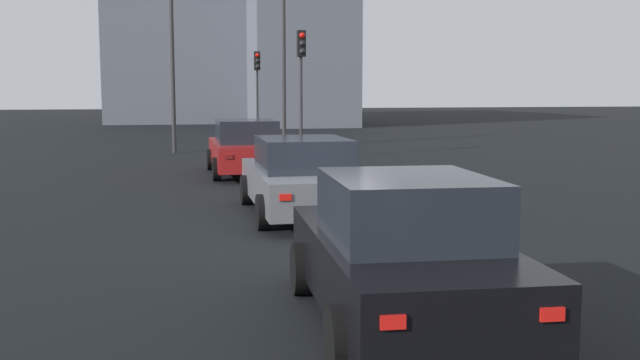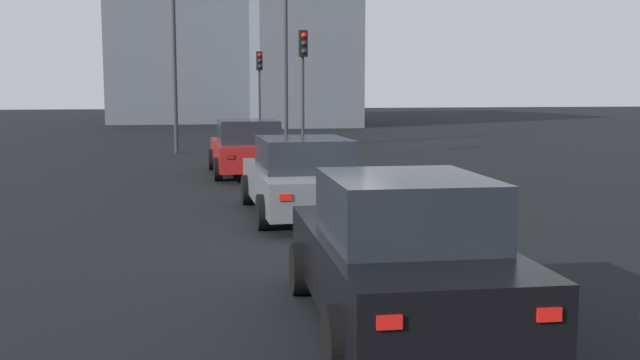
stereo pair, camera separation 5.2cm
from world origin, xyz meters
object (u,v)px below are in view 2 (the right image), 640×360
car_grey_second (302,178)px  street_lamp_far (174,21)px  street_lamp_kerbside (286,29)px  car_red_lead (247,148)px  traffic_light_near_right (260,77)px  traffic_light_near_left (303,68)px  car_black_third (401,254)px

car_grey_second → street_lamp_far: bearing=9.1°
street_lamp_kerbside → street_lamp_far: size_ratio=0.98×
car_red_lead → car_grey_second: car_red_lead is taller
traffic_light_near_right → street_lamp_kerbside: (-5.26, -0.55, 1.87)m
traffic_light_near_left → traffic_light_near_right: (10.62, 0.39, -0.15)m
car_black_third → street_lamp_kerbside: street_lamp_kerbside is taller
car_black_third → traffic_light_near_right: traffic_light_near_right is taller
car_grey_second → car_black_third: (-7.04, 0.10, 0.03)m
car_grey_second → street_lamp_kerbside: (16.68, -2.06, 4.18)m
car_red_lead → car_grey_second: (-7.16, -0.43, -0.02)m
car_red_lead → traffic_light_near_left: size_ratio=1.03×
traffic_light_near_right → traffic_light_near_left: bearing=-1.2°
traffic_light_near_right → car_black_third: bearing=-6.5°
traffic_light_near_left → car_grey_second: bearing=-16.0°
car_black_third → street_lamp_kerbside: size_ratio=0.51×
traffic_light_near_left → street_lamp_kerbside: bearing=171.9°
street_lamp_kerbside → car_red_lead: bearing=165.3°
car_grey_second → street_lamp_kerbside: size_ratio=0.56×
car_black_third → street_lamp_far: size_ratio=0.50×
car_grey_second → street_lamp_kerbside: street_lamp_kerbside is taller
car_black_third → traffic_light_near_left: (18.36, -2.01, 2.43)m
car_red_lead → traffic_light_near_left: (4.16, -2.34, 2.44)m
traffic_light_near_left → traffic_light_near_right: size_ratio=1.05×
car_black_third → street_lamp_kerbside: (23.72, -2.17, 4.16)m
traffic_light_near_left → street_lamp_far: size_ratio=0.51×
car_grey_second → traffic_light_near_left: 11.74m
car_grey_second → street_lamp_far: (14.91, 2.49, 4.28)m
car_black_third → car_grey_second: bearing=1.3°
car_black_third → street_lamp_far: bearing=8.3°
car_grey_second → traffic_light_near_left: bearing=-10.0°
car_black_third → street_lamp_far: 22.48m
car_grey_second → traffic_light_near_left: traffic_light_near_left is taller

